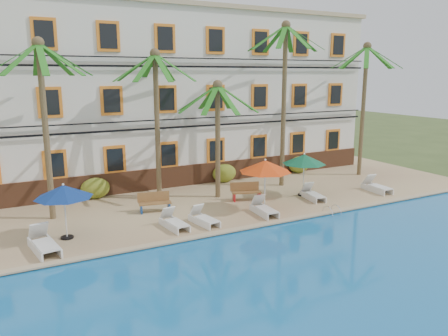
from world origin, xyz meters
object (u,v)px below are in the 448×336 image
lounger_e (313,194)px  palm_a (43,105)px  lounger_f (376,186)px  palm_e (364,92)px  umbrella_red (265,166)px  bench_right (246,191)px  palm_c (218,121)px  umbrella_green (304,159)px  lounger_d (264,209)px  lounger_a (44,243)px  lounger_c (204,218)px  palm_b (157,104)px  pool_ladder (332,213)px  bench_left (155,202)px  lounger_b (174,222)px  umbrella_blue (64,192)px  palm_d (284,84)px

lounger_e → palm_a: bearing=166.5°
lounger_f → palm_e: bearing=58.3°
umbrella_red → bench_right: (0.07, 1.83, -1.65)m
palm_e → umbrella_red: palm_e is taller
palm_a → palm_c: palm_a is taller
umbrella_green → bench_right: (-3.13, 0.66, -1.49)m
lounger_d → lounger_f: size_ratio=0.95×
umbrella_green → lounger_a: bearing=-172.7°
lounger_c → umbrella_green: bearing=14.1°
palm_b → umbrella_green: 8.16m
palm_e → pool_ladder: 10.27m
lounger_d → lounger_f: bearing=3.8°
bench_right → bench_left: bearing=176.0°
pool_ladder → lounger_d: bearing=155.0°
palm_e → umbrella_green: palm_e is taller
palm_e → umbrella_green: 7.46m
lounger_b → lounger_f: 12.05m
palm_a → lounger_b: 7.45m
umbrella_blue → lounger_c: 5.81m
palm_e → bench_left: (-14.19, -1.30, -4.81)m
palm_c → lounger_a: size_ratio=2.86×
bench_right → pool_ladder: size_ratio=2.11×
palm_d → palm_e: palm_d is taller
palm_c → lounger_e: 6.18m
umbrella_blue → umbrella_green: bearing=3.2°
palm_d → pool_ladder: size_ratio=12.36×
pool_ladder → palm_b: bearing=135.3°
umbrella_blue → umbrella_red: size_ratio=0.90×
lounger_e → palm_b: bearing=150.6°
lounger_b → lounger_a: bearing=-178.4°
lounger_f → umbrella_green: bearing=163.4°
palm_e → bench_right: size_ratio=5.25×
lounger_a → umbrella_blue: bearing=46.4°
bench_right → pool_ladder: 4.49m
bench_right → pool_ladder: (2.43, -3.74, -0.47)m
palm_e → lounger_c: palm_e is taller
lounger_f → bench_left: bench_left is taller
umbrella_red → palm_c: bearing=107.3°
palm_d → lounger_a: size_ratio=4.33×
pool_ladder → palm_a: bearing=155.7°
palm_c → pool_ladder: size_ratio=8.16×
palm_d → lounger_a: palm_d is taller
palm_a → umbrella_red: size_ratio=3.17×
lounger_b → palm_d: bearing=25.3°
umbrella_red → lounger_a: 10.04m
umbrella_red → umbrella_green: (3.19, 1.18, -0.16)m
lounger_b → lounger_d: size_ratio=0.99×
palm_d → umbrella_blue: palm_d is taller
palm_b → lounger_e: palm_b is taller
umbrella_green → lounger_f: (4.10, -1.22, -1.67)m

